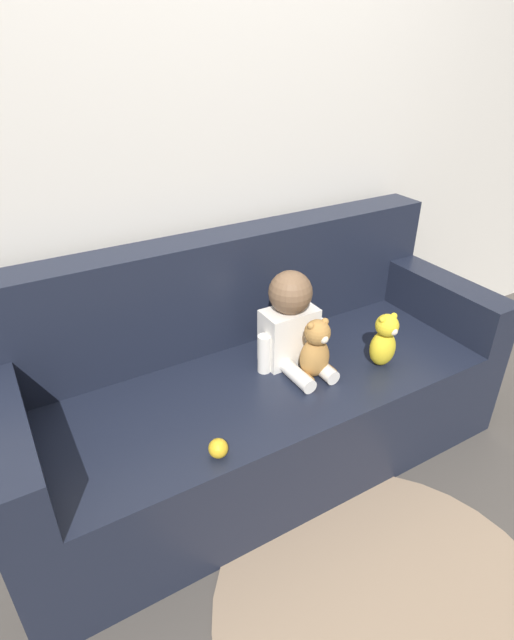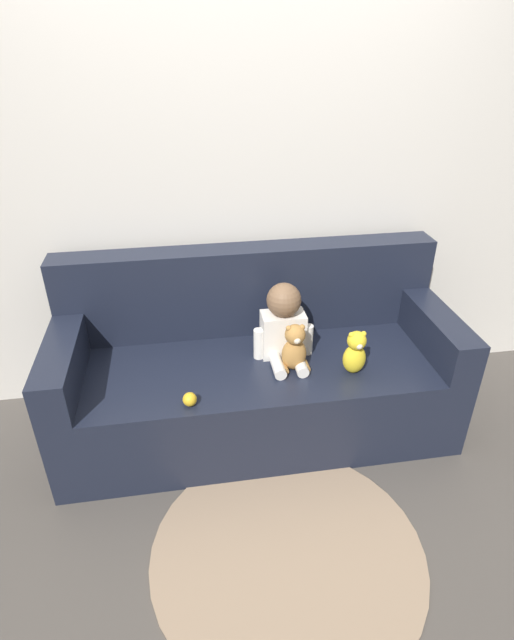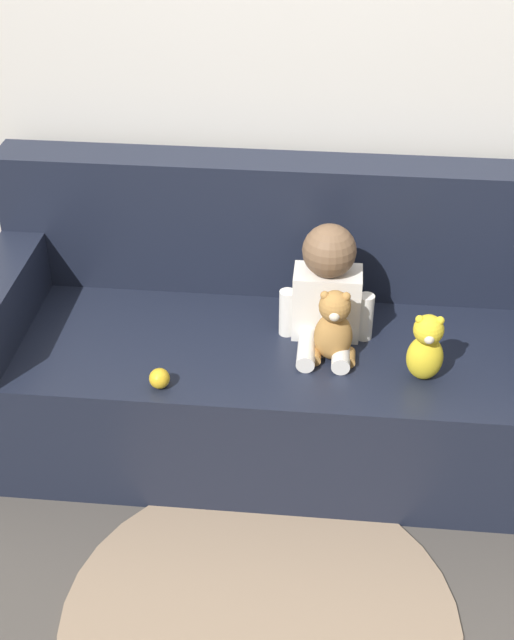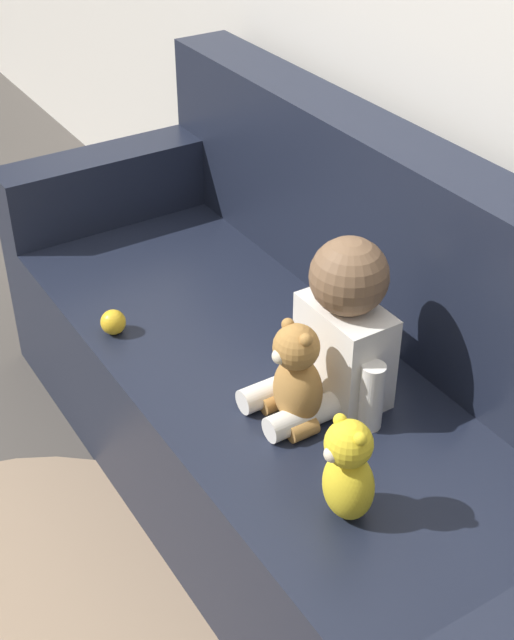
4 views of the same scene
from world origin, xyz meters
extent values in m
plane|color=#4C4742|center=(0.00, 0.00, 0.00)|extent=(12.00, 12.00, 0.00)
cube|color=silver|center=(0.00, 0.50, 1.30)|extent=(8.00, 0.05, 2.60)
cube|color=black|center=(0.00, 0.00, 0.23)|extent=(2.09, 0.82, 0.46)
cube|color=black|center=(0.00, 0.32, 0.71)|extent=(2.09, 0.18, 0.50)
cube|color=black|center=(-0.96, 0.00, 0.57)|extent=(0.16, 0.82, 0.22)
cube|color=white|center=(0.14, 0.03, 0.58)|extent=(0.23, 0.13, 0.24)
sphere|color=brown|center=(0.14, 0.03, 0.79)|extent=(0.18, 0.18, 0.18)
cylinder|color=white|center=(0.09, -0.13, 0.49)|extent=(0.06, 0.17, 0.06)
cylinder|color=white|center=(0.20, -0.13, 0.49)|extent=(0.06, 0.17, 0.06)
cylinder|color=white|center=(0.01, 0.01, 0.55)|extent=(0.05, 0.05, 0.17)
cylinder|color=white|center=(0.27, 0.01, 0.55)|extent=(0.05, 0.05, 0.17)
ellipsoid|color=#AD7A3D|center=(0.17, -0.12, 0.55)|extent=(0.13, 0.10, 0.17)
sphere|color=#AD7A3D|center=(0.17, -0.13, 0.67)|extent=(0.10, 0.10, 0.10)
sphere|color=#AD7A3D|center=(0.14, -0.13, 0.71)|extent=(0.03, 0.03, 0.03)
sphere|color=#AD7A3D|center=(0.20, -0.13, 0.71)|extent=(0.03, 0.03, 0.03)
sphere|color=beige|center=(0.17, -0.17, 0.66)|extent=(0.04, 0.04, 0.04)
cylinder|color=#AD7A3D|center=(0.11, -0.14, 0.48)|extent=(0.04, 0.07, 0.04)
cylinder|color=#AD7A3D|center=(0.23, -0.14, 0.48)|extent=(0.04, 0.07, 0.04)
ellipsoid|color=yellow|center=(0.46, -0.20, 0.54)|extent=(0.12, 0.10, 0.16)
sphere|color=yellow|center=(0.46, -0.20, 0.66)|extent=(0.10, 0.10, 0.10)
sphere|color=yellow|center=(0.43, -0.20, 0.69)|extent=(0.03, 0.03, 0.03)
sphere|color=yellow|center=(0.49, -0.20, 0.69)|extent=(0.03, 0.03, 0.03)
sphere|color=beige|center=(0.46, -0.24, 0.65)|extent=(0.03, 0.03, 0.03)
sphere|color=gold|center=(-0.37, -0.33, 0.50)|extent=(0.07, 0.07, 0.07)
cylinder|color=gray|center=(0.00, -0.83, 0.01)|extent=(1.19, 1.19, 0.01)
camera|label=1|loc=(-0.87, -1.44, 1.68)|focal=28.00mm
camera|label=2|loc=(-0.35, -2.16, 1.97)|focal=28.00mm
camera|label=3|loc=(0.16, -2.51, 2.23)|focal=50.00mm
camera|label=4|loc=(1.44, -1.02, 1.80)|focal=50.00mm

